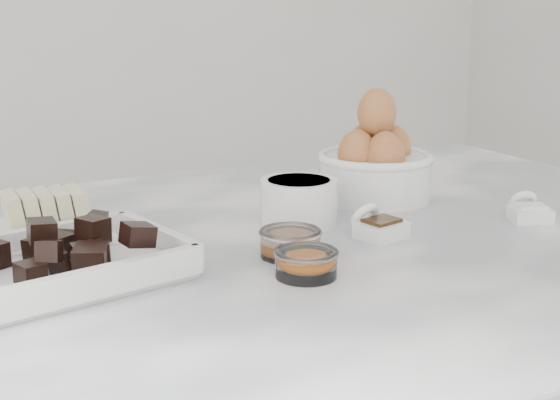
# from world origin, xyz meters

# --- Properties ---
(marble_slab) EXTENTS (1.20, 0.80, 0.04)m
(marble_slab) POSITION_xyz_m (0.00, 0.00, 0.92)
(marble_slab) COLOR white
(marble_slab) RESTS_ON cabinet
(chocolate_dish) EXTENTS (0.25, 0.21, 0.06)m
(chocolate_dish) POSITION_xyz_m (-0.24, -0.01, 0.96)
(chocolate_dish) COLOR white
(chocolate_dish) RESTS_ON marble_slab
(butter_plate) EXTENTS (0.16, 0.16, 0.06)m
(butter_plate) POSITION_xyz_m (-0.24, 0.11, 0.96)
(butter_plate) COLOR white
(butter_plate) RESTS_ON marble_slab
(sugar_ramekin) EXTENTS (0.09, 0.09, 0.06)m
(sugar_ramekin) POSITION_xyz_m (0.06, 0.05, 0.97)
(sugar_ramekin) COLOR white
(sugar_ramekin) RESTS_ON marble_slab
(egg_bowl) EXTENTS (0.16, 0.16, 0.15)m
(egg_bowl) POSITION_xyz_m (0.21, 0.12, 0.99)
(egg_bowl) COLOR white
(egg_bowl) RESTS_ON marble_slab
(honey_bowl) EXTENTS (0.07, 0.07, 0.03)m
(honey_bowl) POSITION_xyz_m (-0.01, -0.05, 0.96)
(honey_bowl) COLOR white
(honey_bowl) RESTS_ON marble_slab
(zest_bowl) EXTENTS (0.07, 0.07, 0.03)m
(zest_bowl) POSITION_xyz_m (-0.03, -0.12, 0.96)
(zest_bowl) COLOR white
(zest_bowl) RESTS_ON marble_slab
(vanilla_spoon) EXTENTS (0.06, 0.07, 0.04)m
(vanilla_spoon) POSITION_xyz_m (0.11, -0.04, 0.95)
(vanilla_spoon) COLOR white
(vanilla_spoon) RESTS_ON marble_slab
(salt_spoon) EXTENTS (0.06, 0.07, 0.04)m
(salt_spoon) POSITION_xyz_m (0.32, -0.06, 0.95)
(salt_spoon) COLOR white
(salt_spoon) RESTS_ON marble_slab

